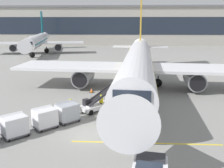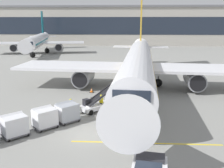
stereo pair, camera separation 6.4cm
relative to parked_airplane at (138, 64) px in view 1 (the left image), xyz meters
name	(u,v)px [view 1 (the left image)]	position (x,y,z in m)	size (l,w,h in m)	color
ground_plane	(89,134)	(-4.85, -15.97, -3.51)	(600.00, 600.00, 0.00)	gray
parked_airplane	(138,64)	(0.00, 0.00, 0.00)	(35.29, 45.51, 14.90)	white
belt_loader	(97,103)	(-4.80, -9.80, -2.66)	(4.66, 4.70, 2.86)	silver
baggage_cart_lead	(67,112)	(-7.31, -13.23, -2.51)	(2.55, 2.54, 1.91)	#515156
baggage_cart_second	(45,117)	(-9.00, -14.78, -2.51)	(2.55, 2.54, 1.91)	#515156
baggage_cart_third	(14,125)	(-11.00, -16.63, -2.51)	(2.55, 2.54, 1.91)	#515156
ground_crew_by_loader	(101,101)	(-4.36, -9.76, -2.51)	(0.46, 0.43, 1.74)	black
ground_crew_by_carts	(71,106)	(-7.33, -11.40, -2.51)	(0.34, 0.55, 1.74)	#514C42
safety_cone_engine_keepout	(92,90)	(-6.33, -2.79, -3.21)	(0.53, 0.53, 0.60)	black
apron_guidance_line_lead_in	(135,89)	(-0.36, -0.81, -3.50)	(0.20, 110.00, 0.01)	yellow
apron_guidance_line_stop_bar	(146,143)	(-0.06, -17.34, -3.50)	(12.00, 0.20, 0.01)	yellow
terminal_building	(84,26)	(-19.12, 71.72, 4.01)	(117.84, 17.40, 15.13)	#A8A399
distant_airplane	(37,41)	(-27.90, 38.60, 0.06)	(27.94, 36.47, 12.59)	white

